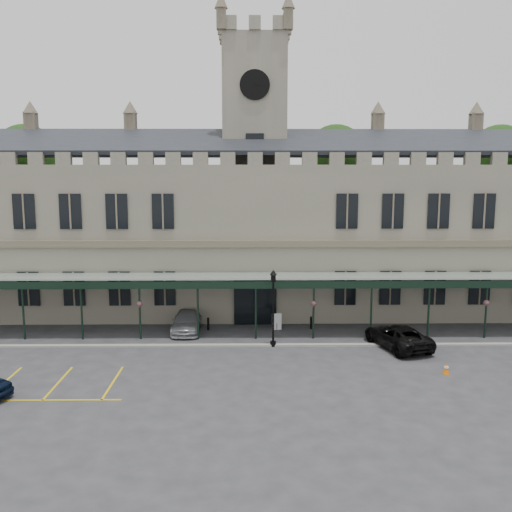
{
  "coord_description": "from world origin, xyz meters",
  "views": [
    {
      "loc": [
        -0.46,
        -31.13,
        11.61
      ],
      "look_at": [
        0.0,
        6.0,
        6.0
      ],
      "focal_mm": 40.0,
      "sensor_mm": 36.0,
      "label": 1
    }
  ],
  "objects_px": {
    "station_building": "(255,233)",
    "sign_board": "(277,322)",
    "clock_tower": "(254,151)",
    "lamp_post_mid": "(273,301)",
    "car_van": "(397,336)",
    "traffic_cone": "(446,369)",
    "car_taxi": "(187,322)"
  },
  "relations": [
    {
      "from": "station_building",
      "to": "sign_board",
      "type": "distance_m",
      "value": 8.9
    },
    {
      "from": "sign_board",
      "to": "clock_tower",
      "type": "bearing_deg",
      "value": 90.4
    },
    {
      "from": "lamp_post_mid",
      "to": "car_van",
      "type": "relative_size",
      "value": 0.94
    },
    {
      "from": "lamp_post_mid",
      "to": "station_building",
      "type": "bearing_deg",
      "value": 96.17
    },
    {
      "from": "clock_tower",
      "to": "traffic_cone",
      "type": "relative_size",
      "value": 39.95
    },
    {
      "from": "station_building",
      "to": "car_van",
      "type": "distance_m",
      "value": 15.38
    },
    {
      "from": "sign_board",
      "to": "car_taxi",
      "type": "relative_size",
      "value": 0.25
    },
    {
      "from": "traffic_cone",
      "to": "car_van",
      "type": "height_order",
      "value": "car_van"
    },
    {
      "from": "sign_board",
      "to": "traffic_cone",
      "type": "bearing_deg",
      "value": -57.84
    },
    {
      "from": "sign_board",
      "to": "car_taxi",
      "type": "xyz_separation_m",
      "value": [
        -6.56,
        -0.26,
        0.12
      ]
    },
    {
      "from": "traffic_cone",
      "to": "sign_board",
      "type": "height_order",
      "value": "sign_board"
    },
    {
      "from": "station_building",
      "to": "car_taxi",
      "type": "distance_m",
      "value": 10.2
    },
    {
      "from": "station_building",
      "to": "car_van",
      "type": "xyz_separation_m",
      "value": [
        9.33,
        -10.82,
        -5.7
      ]
    },
    {
      "from": "station_building",
      "to": "clock_tower",
      "type": "height_order",
      "value": "clock_tower"
    },
    {
      "from": "lamp_post_mid",
      "to": "car_taxi",
      "type": "relative_size",
      "value": 1.05
    },
    {
      "from": "clock_tower",
      "to": "lamp_post_mid",
      "type": "relative_size",
      "value": 4.8
    },
    {
      "from": "station_building",
      "to": "sign_board",
      "type": "xyz_separation_m",
      "value": [
        1.56,
        -6.51,
        -5.87
      ]
    },
    {
      "from": "lamp_post_mid",
      "to": "car_taxi",
      "type": "xyz_separation_m",
      "value": [
        -6.13,
        3.67,
        -2.35
      ]
    },
    {
      "from": "station_building",
      "to": "traffic_cone",
      "type": "height_order",
      "value": "station_building"
    },
    {
      "from": "traffic_cone",
      "to": "car_van",
      "type": "relative_size",
      "value": 0.11
    },
    {
      "from": "sign_board",
      "to": "car_taxi",
      "type": "bearing_deg",
      "value": 169.36
    },
    {
      "from": "clock_tower",
      "to": "car_taxi",
      "type": "distance_m",
      "value": 15.02
    },
    {
      "from": "lamp_post_mid",
      "to": "car_taxi",
      "type": "height_order",
      "value": "lamp_post_mid"
    },
    {
      "from": "traffic_cone",
      "to": "clock_tower",
      "type": "bearing_deg",
      "value": 124.4
    },
    {
      "from": "station_building",
      "to": "car_van",
      "type": "height_order",
      "value": "station_building"
    },
    {
      "from": "station_building",
      "to": "car_taxi",
      "type": "bearing_deg",
      "value": -126.44
    },
    {
      "from": "lamp_post_mid",
      "to": "car_taxi",
      "type": "bearing_deg",
      "value": 149.08
    },
    {
      "from": "station_building",
      "to": "lamp_post_mid",
      "type": "relative_size",
      "value": 11.6
    },
    {
      "from": "lamp_post_mid",
      "to": "car_van",
      "type": "xyz_separation_m",
      "value": [
        8.2,
        -0.38,
        -2.3
      ]
    },
    {
      "from": "lamp_post_mid",
      "to": "traffic_cone",
      "type": "relative_size",
      "value": 8.33
    },
    {
      "from": "lamp_post_mid",
      "to": "car_van",
      "type": "bearing_deg",
      "value": -2.66
    },
    {
      "from": "station_building",
      "to": "car_taxi",
      "type": "relative_size",
      "value": 12.2
    }
  ]
}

